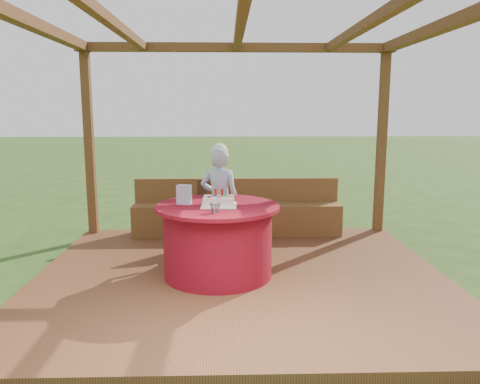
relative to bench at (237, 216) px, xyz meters
name	(u,v)px	position (x,y,z in m)	size (l,w,h in m)	color
ground	(241,284)	(0.00, -1.72, -0.38)	(60.00, 60.00, 0.00)	#284717
deck	(241,279)	(0.00, -1.72, -0.32)	(4.50, 4.00, 0.12)	brown
pergola	(241,61)	(0.00, -1.72, 2.02)	(4.50, 4.00, 2.72)	brown
bench	(237,216)	(0.00, 0.00, 0.00)	(3.00, 0.42, 0.80)	brown
table	(218,240)	(-0.25, -1.74, 0.13)	(1.33, 1.33, 0.79)	maroon
chair	(215,210)	(-0.30, -0.61, 0.23)	(0.52, 0.52, 0.89)	#3B2313
elderly_woman	(220,199)	(-0.24, -0.95, 0.43)	(0.55, 0.43, 1.39)	#90B3D6
birthday_cake	(219,201)	(-0.23, -1.77, 0.57)	(0.38, 0.38, 0.17)	white
gift_bag	(184,195)	(-0.61, -1.67, 0.63)	(0.15, 0.09, 0.21)	#EF9AD7
drinking_glass	(215,208)	(-0.27, -2.11, 0.57)	(0.10, 0.10, 0.10)	white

